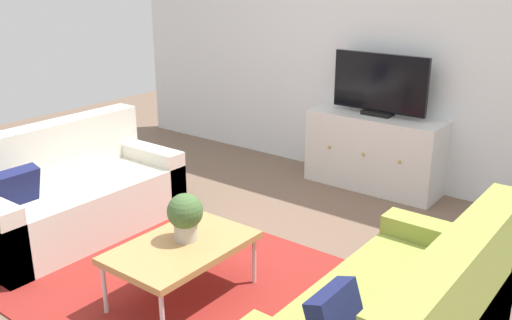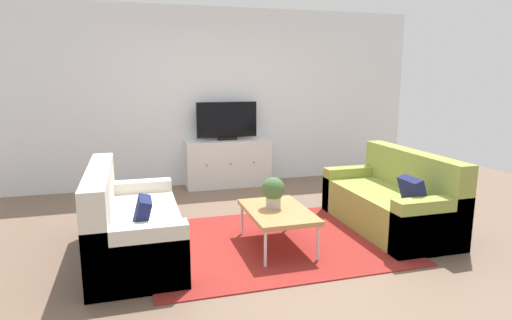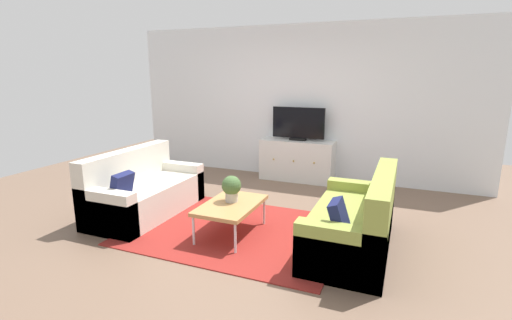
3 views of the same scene
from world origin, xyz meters
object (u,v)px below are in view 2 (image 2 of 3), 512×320
Objects in this scene: coffee_table at (277,213)px; tv_console at (228,163)px; couch_left_side at (127,228)px; couch_right_side at (394,203)px; potted_plant at (273,191)px; flat_screen_tv at (227,121)px.

tv_console reaches higher than coffee_table.
coffee_table is at bearing -6.83° from couch_left_side.
couch_right_side is 1.49m from potted_plant.
flat_screen_tv is at bearing 88.64° from coffee_table.
couch_right_side is 2.74m from tv_console.
couch_left_side is 1.44m from potted_plant.
potted_plant is (-1.46, -0.11, 0.28)m from couch_right_side.
coffee_table is (1.43, -0.17, 0.07)m from couch_left_side.
couch_right_side is 1.29× the size of tv_console.
couch_left_side reaches higher than coffee_table.
flat_screen_tv reaches higher than couch_right_side.
couch_left_side is at bearing 175.73° from potted_plant.
flat_screen_tv is (-0.00, 0.02, 0.65)m from tv_console.
flat_screen_tv reaches higher than potted_plant.
couch_left_side reaches higher than potted_plant.
tv_console is at bearing 57.86° from couch_left_side.
tv_console is at bearing -90.00° from flat_screen_tv.
tv_console is 0.65m from flat_screen_tv.
potted_plant is 2.54m from flat_screen_tv.
coffee_table is at bearing -173.19° from couch_right_side.
couch_right_side is at bearing 4.13° from potted_plant.
tv_console is (0.06, 2.55, -0.00)m from coffee_table.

